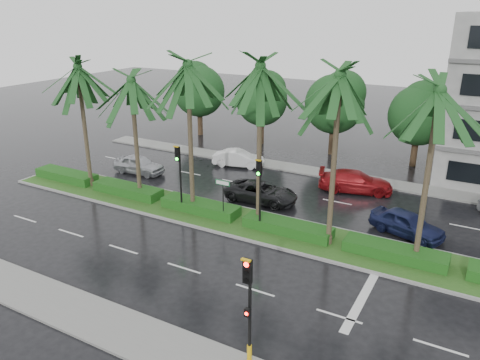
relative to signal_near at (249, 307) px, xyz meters
The scene contains 17 objects.
ground 11.42m from the signal_near, 122.58° to the left, with size 120.00×120.00×0.00m, color black.
near_sidewalk 6.53m from the signal_near, behind, with size 40.00×2.40×0.12m, color slate.
far_sidewalk 22.35m from the signal_near, 105.67° to the left, with size 40.00×2.00×0.12m, color slate.
median 12.24m from the signal_near, 120.00° to the left, with size 36.00×4.00×0.15m.
hedge 12.17m from the signal_near, 120.00° to the left, with size 35.20×1.40×0.60m.
lane_markings 9.76m from the signal_near, 108.30° to the left, with size 34.00×13.06×0.01m.
palm_row 13.90m from the signal_near, 124.85° to the left, with size 26.30×4.20×10.01m.
signal_near is the anchor object (origin of this frame).
signal_median_left 13.93m from the signal_near, 135.91° to the left, with size 0.34×0.42×4.36m.
signal_median_right 10.69m from the signal_near, 114.91° to the left, with size 0.34×0.42×4.36m.
street_sign 12.11m from the signal_near, 125.34° to the left, with size 0.95×0.09×2.60m.
bg_trees 27.68m from the signal_near, 102.11° to the left, with size 33.15×5.20×7.52m.
car_silver 22.78m from the signal_near, 140.41° to the left, with size 4.18×1.68×1.42m, color #AFB1B7.
car_white 22.94m from the signal_near, 120.20° to the left, with size 4.13×1.44×1.36m, color silver.
car_darkgrey 15.53m from the signal_near, 114.92° to the left, with size 4.88×2.25×1.36m, color black.
car_red 19.03m from the signal_near, 94.64° to the left, with size 5.12×2.08×1.49m, color maroon.
car_blue 14.02m from the signal_near, 77.68° to the left, with size 4.24×1.71×1.45m, color #181F49.
Camera 1 is at (12.39, -21.46, 12.20)m, focal length 35.00 mm.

